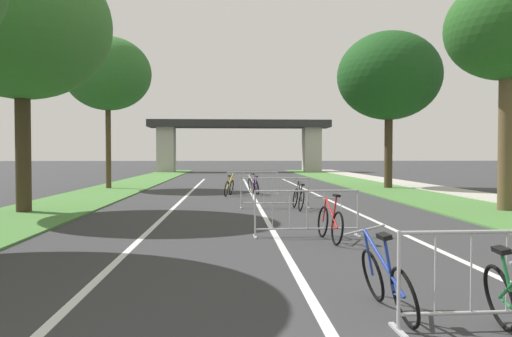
{
  "coord_description": "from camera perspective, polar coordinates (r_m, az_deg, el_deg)",
  "views": [
    {
      "loc": [
        -1.03,
        -1.7,
        1.83
      ],
      "look_at": [
        0.41,
        25.46,
        1.08
      ],
      "focal_mm": 34.66,
      "sensor_mm": 36.0,
      "label": 1
    }
  ],
  "objects": [
    {
      "name": "crowd_barrier_second",
      "position": [
        11.14,
        5.9,
        -5.19
      ],
      "size": [
        2.4,
        0.5,
        1.05
      ],
      "rotation": [
        0.0,
        0.0,
        0.03
      ],
      "color": "#ADADB2",
      "rests_on": "ground"
    },
    {
      "name": "grass_verge_left",
      "position": [
        27.83,
        -15.62,
        -2.2
      ],
      "size": [
        3.37,
        62.08,
        0.05
      ],
      "primitive_type": "cube",
      "color": "#477A38",
      "rests_on": "ground"
    },
    {
      "name": "tree_right_oak_near",
      "position": [
        18.26,
        27.02,
        14.04
      ],
      "size": [
        3.9,
        3.9,
        7.56
      ],
      "color": "brown",
      "rests_on": "ground"
    },
    {
      "name": "lane_stripe_left_lane",
      "position": [
        19.84,
        -8.66,
        -3.73
      ],
      "size": [
        0.14,
        35.91,
        0.01
      ],
      "primitive_type": "cube",
      "color": "silver",
      "rests_on": "ground"
    },
    {
      "name": "overpass_bridge",
      "position": [
        53.06,
        -1.91,
        3.85
      ],
      "size": [
        19.27,
        3.56,
        5.52
      ],
      "color": "#2D2D30",
      "rests_on": "ground"
    },
    {
      "name": "bicycle_silver_8",
      "position": [
        23.28,
        -0.32,
        -1.99
      ],
      "size": [
        0.72,
        1.77,
        0.97
      ],
      "rotation": [
        0.0,
        0.0,
        0.23
      ],
      "color": "black",
      "rests_on": "ground"
    },
    {
      "name": "tree_left_oak_mid",
      "position": [
        28.01,
        -16.74,
        10.42
      ],
      "size": [
        4.61,
        4.61,
        8.14
      ],
      "color": "#4C3823",
      "rests_on": "ground"
    },
    {
      "name": "bicycle_purple_3",
      "position": [
        22.48,
        -0.13,
        -2.14
      ],
      "size": [
        0.45,
        1.69,
        0.95
      ],
      "rotation": [
        0.0,
        0.0,
        0.07
      ],
      "color": "black",
      "rests_on": "ground"
    },
    {
      "name": "bicycle_red_5",
      "position": [
        10.66,
        8.54,
        -6.24
      ],
      "size": [
        0.55,
        1.7,
        1.02
      ],
      "rotation": [
        0.0,
        0.0,
        0.1
      ],
      "color": "black",
      "rests_on": "ground"
    },
    {
      "name": "tree_left_cypress_far",
      "position": [
        17.59,
        -25.44,
        14.75
      ],
      "size": [
        5.49,
        5.49,
        8.24
      ],
      "color": "#3D2D1E",
      "rests_on": "ground"
    },
    {
      "name": "bicycle_blue_4",
      "position": [
        6.01,
        14.83,
        -12.48
      ],
      "size": [
        0.55,
        1.64,
        0.97
      ],
      "rotation": [
        0.0,
        0.0,
        0.06
      ],
      "color": "black",
      "rests_on": "ground"
    },
    {
      "name": "lane_stripe_right_lane",
      "position": [
        20.14,
        8.47,
        -3.64
      ],
      "size": [
        0.14,
        35.91,
        0.01
      ],
      "primitive_type": "cube",
      "color": "silver",
      "rests_on": "ground"
    },
    {
      "name": "crowd_barrier_fourth",
      "position": [
        22.84,
        -0.4,
        -1.71
      ],
      "size": [
        2.39,
        0.47,
        1.05
      ],
      "rotation": [
        0.0,
        0.0,
        -0.01
      ],
      "color": "#ADADB2",
      "rests_on": "ground"
    },
    {
      "name": "sidewalk_path_right",
      "position": [
        29.27,
        18.88,
        -2.02
      ],
      "size": [
        2.2,
        62.08,
        0.08
      ],
      "primitive_type": "cube",
      "color": "#ADA89E",
      "rests_on": "ground"
    },
    {
      "name": "bicycle_yellow_7",
      "position": [
        22.22,
        -3.11,
        -2.17
      ],
      "size": [
        0.66,
        1.67,
        1.01
      ],
      "rotation": [
        0.0,
        0.0,
        -0.22
      ],
      "color": "black",
      "rests_on": "ground"
    },
    {
      "name": "tree_right_pine_near",
      "position": [
        28.08,
        15.1,
        10.23
      ],
      "size": [
        5.57,
        5.57,
        8.47
      ],
      "color": "#3D2D1E",
      "rests_on": "ground"
    },
    {
      "name": "bicycle_black_2",
      "position": [
        16.63,
        4.92,
        -3.43
      ],
      "size": [
        0.43,
        1.76,
        0.98
      ],
      "rotation": [
        0.0,
        0.0,
        0.05
      ],
      "color": "black",
      "rests_on": "ground"
    },
    {
      "name": "pedestrian_in_red_jacket",
      "position": [
        20.55,
        27.05,
        -0.9
      ],
      "size": [
        0.59,
        0.33,
        1.65
      ],
      "rotation": [
        0.0,
        0.0,
        3.28
      ],
      "color": "navy",
      "rests_on": "ground"
    },
    {
      "name": "grass_verge_right",
      "position": [
        28.35,
        13.64,
        -2.12
      ],
      "size": [
        3.37,
        62.08,
        0.05
      ],
      "primitive_type": "cube",
      "color": "#477A38",
      "rests_on": "ground"
    },
    {
      "name": "crowd_barrier_third",
      "position": [
        16.97,
        2.2,
        -2.85
      ],
      "size": [
        2.39,
        0.48,
        1.05
      ],
      "rotation": [
        0.0,
        0.0,
        -0.02
      ],
      "color": "#ADADB2",
      "rests_on": "ground"
    },
    {
      "name": "crowd_barrier_nearest",
      "position": [
        5.93,
        26.96,
        -11.38
      ],
      "size": [
        2.4,
        0.49,
        1.05
      ],
      "rotation": [
        0.0,
        0.0,
        0.02
      ],
      "color": "#ADADB2",
      "rests_on": "ground"
    },
    {
      "name": "lane_stripe_center",
      "position": [
        19.77,
        -0.03,
        -3.73
      ],
      "size": [
        0.14,
        35.91,
        0.01
      ],
      "primitive_type": "cube",
      "color": "silver",
      "rests_on": "ground"
    }
  ]
}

